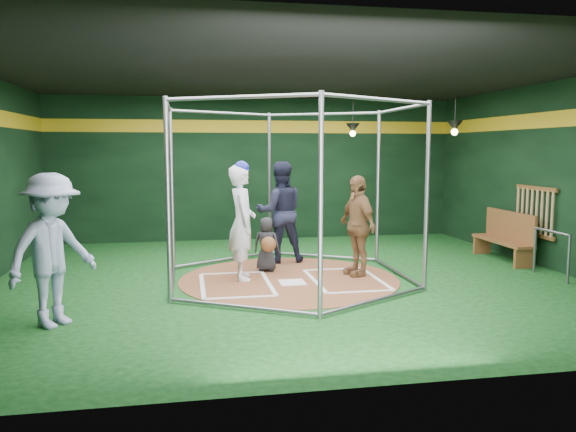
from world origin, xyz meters
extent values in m
cube|color=#0C3911|center=(0.00, 0.00, -0.01)|extent=(10.00, 9.00, 0.02)
cube|color=black|center=(0.00, 0.00, 3.50)|extent=(10.00, 9.00, 0.02)
cube|color=black|center=(0.00, 4.50, 1.75)|extent=(10.00, 0.10, 3.50)
cube|color=black|center=(0.00, -4.50, 1.75)|extent=(10.00, 0.10, 3.50)
cube|color=black|center=(5.00, 0.00, 1.75)|extent=(0.10, 9.00, 3.50)
cube|color=gold|center=(0.00, 4.47, 2.80)|extent=(10.00, 0.01, 0.30)
cube|color=gold|center=(4.97, 0.00, 2.80)|extent=(0.01, 9.00, 0.30)
cylinder|color=brown|center=(0.00, 0.00, 0.01)|extent=(3.80, 3.80, 0.01)
cube|color=white|center=(0.00, -0.30, 0.02)|extent=(0.43, 0.43, 0.01)
cube|color=white|center=(-0.95, 0.60, 0.02)|extent=(1.10, 0.07, 0.01)
cube|color=white|center=(-0.95, -1.10, 0.02)|extent=(1.10, 0.07, 0.01)
cube|color=white|center=(-1.50, -0.25, 0.02)|extent=(0.07, 1.70, 0.01)
cube|color=white|center=(-0.40, -0.25, 0.02)|extent=(0.07, 1.70, 0.01)
cube|color=white|center=(0.95, 0.60, 0.02)|extent=(1.10, 0.07, 0.01)
cube|color=white|center=(0.95, -1.10, 0.02)|extent=(1.10, 0.07, 0.01)
cube|color=white|center=(0.40, -0.25, 0.02)|extent=(0.07, 1.70, 0.01)
cube|color=white|center=(1.50, -0.25, 0.02)|extent=(0.07, 1.70, 0.01)
cylinder|color=gray|center=(1.99, 1.15, 1.50)|extent=(0.07, 0.07, 3.00)
cylinder|color=gray|center=(0.00, 2.30, 1.50)|extent=(0.07, 0.07, 3.00)
cylinder|color=gray|center=(-1.99, 1.15, 1.50)|extent=(0.07, 0.07, 3.00)
cylinder|color=gray|center=(-1.99, -1.15, 1.50)|extent=(0.07, 0.07, 3.00)
cylinder|color=gray|center=(0.00, -2.30, 1.50)|extent=(0.07, 0.07, 3.00)
cylinder|color=gray|center=(1.99, -1.15, 1.50)|extent=(0.07, 0.07, 3.00)
cylinder|color=gray|center=(1.00, 1.72, 2.95)|extent=(2.02, 1.20, 0.06)
cylinder|color=gray|center=(1.00, 1.72, 0.05)|extent=(2.02, 1.20, 0.06)
cylinder|color=gray|center=(-1.00, 1.72, 2.95)|extent=(2.02, 1.20, 0.06)
cylinder|color=gray|center=(-1.00, 1.72, 0.05)|extent=(2.02, 1.20, 0.06)
cylinder|color=gray|center=(-1.99, 0.00, 2.95)|extent=(0.06, 2.30, 0.06)
cylinder|color=gray|center=(-1.99, 0.00, 0.05)|extent=(0.06, 2.30, 0.06)
cylinder|color=gray|center=(-1.00, -1.73, 2.95)|extent=(2.02, 1.20, 0.06)
cylinder|color=gray|center=(-1.00, -1.73, 0.05)|extent=(2.02, 1.20, 0.06)
cylinder|color=gray|center=(1.00, -1.73, 2.95)|extent=(2.02, 1.20, 0.06)
cylinder|color=gray|center=(1.00, -1.73, 0.05)|extent=(2.02, 1.20, 0.06)
cylinder|color=gray|center=(1.99, 0.00, 2.95)|extent=(0.06, 2.30, 0.06)
cylinder|color=gray|center=(1.99, 0.00, 0.05)|extent=(0.06, 2.30, 0.06)
cube|color=brown|center=(4.94, 0.40, 1.50)|extent=(0.05, 1.25, 0.08)
cube|color=brown|center=(4.94, 0.40, 0.60)|extent=(0.05, 1.25, 0.08)
cylinder|color=tan|center=(4.92, -0.15, 1.05)|extent=(0.06, 0.06, 0.85)
cylinder|color=tan|center=(4.92, 0.01, 1.05)|extent=(0.06, 0.06, 0.85)
cylinder|color=tan|center=(4.92, 0.16, 1.05)|extent=(0.06, 0.06, 0.85)
cylinder|color=tan|center=(4.92, 0.32, 1.05)|extent=(0.06, 0.06, 0.85)
cylinder|color=tan|center=(4.92, 0.48, 1.05)|extent=(0.06, 0.06, 0.85)
cylinder|color=tan|center=(4.92, 0.64, 1.05)|extent=(0.06, 0.06, 0.85)
cylinder|color=tan|center=(4.92, 0.79, 1.05)|extent=(0.06, 0.06, 0.85)
cylinder|color=tan|center=(4.92, 0.95, 1.05)|extent=(0.06, 0.06, 0.85)
cone|color=black|center=(2.20, 3.60, 2.75)|extent=(0.34, 0.34, 0.22)
sphere|color=#FFD899|center=(2.20, 3.60, 2.62)|extent=(0.14, 0.14, 0.14)
cylinder|color=black|center=(2.20, 3.60, 3.10)|extent=(0.02, 0.02, 0.70)
cone|color=black|center=(4.00, 2.00, 2.75)|extent=(0.34, 0.34, 0.22)
sphere|color=#FFD899|center=(4.00, 2.00, 2.62)|extent=(0.14, 0.14, 0.14)
cylinder|color=black|center=(4.00, 2.00, 3.10)|extent=(0.02, 0.02, 0.70)
imported|color=silver|center=(-0.80, 0.14, 1.00)|extent=(0.49, 0.73, 1.97)
sphere|color=#151B94|center=(-0.80, 0.14, 1.93)|extent=(0.26, 0.26, 0.26)
imported|color=#AD7C4A|center=(1.25, 0.10, 0.90)|extent=(0.67, 1.12, 1.78)
imported|color=black|center=(-0.29, 0.71, 0.51)|extent=(0.57, 0.48, 1.00)
sphere|color=brown|center=(-0.29, 0.46, 0.55)|extent=(0.28, 0.28, 0.28)
imported|color=black|center=(0.09, 1.52, 1.01)|extent=(0.98, 0.77, 2.00)
imported|color=#96A4C7|center=(-3.42, -1.98, 0.98)|extent=(1.37, 1.44, 1.96)
cube|color=brown|center=(4.55, 0.87, 0.40)|extent=(0.40, 1.72, 0.06)
cube|color=brown|center=(4.71, 0.87, 0.72)|extent=(0.06, 1.72, 0.57)
cube|color=brown|center=(4.55, 0.10, 0.19)|extent=(0.38, 0.08, 0.38)
cube|color=brown|center=(4.55, 1.63, 0.19)|extent=(0.38, 0.08, 0.38)
cylinder|color=gray|center=(4.55, -1.16, 0.42)|extent=(0.05, 0.05, 0.84)
cylinder|color=gray|center=(4.55, -0.23, 0.42)|extent=(0.05, 0.05, 0.84)
cylinder|color=gray|center=(4.55, -0.69, 0.82)|extent=(0.05, 0.93, 0.05)
camera|label=1|loc=(-1.72, -9.40, 2.26)|focal=35.00mm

